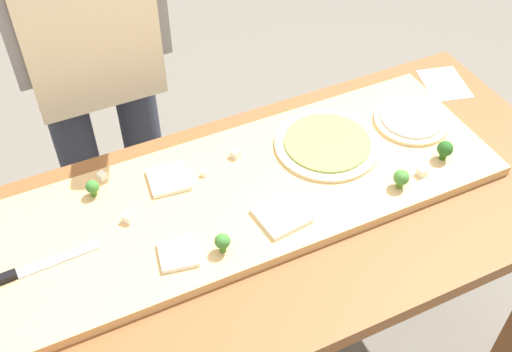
{
  "coord_description": "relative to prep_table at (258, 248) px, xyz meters",
  "views": [
    {
      "loc": [
        -0.4,
        -0.84,
        1.86
      ],
      "look_at": [
        0.02,
        0.05,
        0.85
      ],
      "focal_mm": 43.93,
      "sensor_mm": 36.0,
      "label": 1
    }
  ],
  "objects": [
    {
      "name": "recipe_note",
      "position": [
        0.69,
        0.22,
        0.12
      ],
      "size": [
        0.15,
        0.17,
        0.0
      ],
      "primitive_type": "cube",
      "rotation": [
        0.0,
        0.0,
        -0.25
      ],
      "color": "white",
      "rests_on": "prep_table"
    },
    {
      "name": "pizza_whole_pesto_green",
      "position": [
        0.25,
        0.12,
        0.15
      ],
      "size": [
        0.26,
        0.26,
        0.02
      ],
      "color": "beige",
      "rests_on": "cutting_board"
    },
    {
      "name": "prep_table",
      "position": [
        0.0,
        0.0,
        0.0
      ],
      "size": [
        1.59,
        0.7,
        0.78
      ],
      "color": "brown",
      "rests_on": "ground"
    },
    {
      "name": "pizza_slice_center",
      "position": [
        -0.21,
        -0.05,
        0.15
      ],
      "size": [
        0.09,
        0.09,
        0.01
      ],
      "primitive_type": "cube",
      "rotation": [
        0.0,
        0.0,
        -0.18
      ],
      "color": "silver",
      "rests_on": "cutting_board"
    },
    {
      "name": "pizza_slice_near_left",
      "position": [
        -0.15,
        0.17,
        0.15
      ],
      "size": [
        0.1,
        0.1,
        0.01
      ],
      "primitive_type": "cube",
      "rotation": [
        0.0,
        0.0,
        -0.12
      ],
      "color": "silver",
      "rests_on": "cutting_board"
    },
    {
      "name": "cheese_crumble_e",
      "position": [
        -0.27,
        0.09,
        0.15
      ],
      "size": [
        0.03,
        0.03,
        0.02
      ],
      "primitive_type": "cube",
      "rotation": [
        0.0,
        0.0,
        0.67
      ],
      "color": "white",
      "rests_on": "cutting_board"
    },
    {
      "name": "cook_center",
      "position": [
        -0.2,
        0.62,
        0.33
      ],
      "size": [
        0.54,
        0.39,
        1.67
      ],
      "color": "#333847",
      "rests_on": "ground"
    },
    {
      "name": "pizza_whole_cheese_artichoke",
      "position": [
        0.49,
        0.1,
        0.15
      ],
      "size": [
        0.19,
        0.19,
        0.02
      ],
      "color": "beige",
      "rests_on": "cutting_board"
    },
    {
      "name": "cutting_board",
      "position": [
        -0.01,
        0.07,
        0.13
      ],
      "size": [
        1.23,
        0.42,
        0.03
      ],
      "primitive_type": "cube",
      "color": "tan",
      "rests_on": "prep_table"
    },
    {
      "name": "cheese_crumble_c",
      "position": [
        -0.07,
        0.15,
        0.15
      ],
      "size": [
        0.02,
        0.02,
        0.01
      ],
      "primitive_type": "cube",
      "rotation": [
        0.0,
        0.0,
        0.66
      ],
      "color": "silver",
      "rests_on": "cutting_board"
    },
    {
      "name": "cheese_crumble_d",
      "position": [
        0.02,
        0.18,
        0.15
      ],
      "size": [
        0.03,
        0.03,
        0.02
      ],
      "primitive_type": "cube",
      "rotation": [
        0.0,
        0.0,
        0.51
      ],
      "color": "silver",
      "rests_on": "cutting_board"
    },
    {
      "name": "broccoli_floret_front_mid",
      "position": [
        0.33,
        -0.08,
        0.17
      ],
      "size": [
        0.04,
        0.04,
        0.05
      ],
      "color": "#487A23",
      "rests_on": "cutting_board"
    },
    {
      "name": "cheese_crumble_a",
      "position": [
        0.4,
        -0.07,
        0.15
      ],
      "size": [
        0.02,
        0.02,
        0.02
      ],
      "primitive_type": "cube",
      "rotation": [
        0.0,
        0.0,
        0.16
      ],
      "color": "white",
      "rests_on": "cutting_board"
    },
    {
      "name": "cheese_crumble_b",
      "position": [
        -0.29,
        0.24,
        0.15
      ],
      "size": [
        0.02,
        0.02,
        0.02
      ],
      "primitive_type": "cube",
      "rotation": [
        0.0,
        0.0,
        0.47
      ],
      "color": "white",
      "rests_on": "cutting_board"
    },
    {
      "name": "pizza_slice_far_right",
      "position": [
        0.04,
        -0.04,
        0.15
      ],
      "size": [
        0.11,
        0.11,
        0.01
      ],
      "primitive_type": "cube",
      "rotation": [
        0.0,
        0.0,
        0.12
      ],
      "color": "silver",
      "rests_on": "cutting_board"
    },
    {
      "name": "broccoli_floret_back_left",
      "position": [
        -0.12,
        -0.07,
        0.17
      ],
      "size": [
        0.03,
        0.03,
        0.05
      ],
      "color": "#3F7220",
      "rests_on": "cutting_board"
    },
    {
      "name": "chefs_knife",
      "position": [
        -0.53,
        0.05,
        0.15
      ],
      "size": [
        0.28,
        0.03,
        0.02
      ],
      "color": "#B7BABF",
      "rests_on": "cutting_board"
    },
    {
      "name": "broccoli_floret_center_left",
      "position": [
        -0.32,
        0.2,
        0.17
      ],
      "size": [
        0.03,
        0.03,
        0.04
      ],
      "color": "#3F7220",
      "rests_on": "cutting_board"
    },
    {
      "name": "broccoli_floret_front_left",
      "position": [
        0.48,
        -0.04,
        0.17
      ],
      "size": [
        0.04,
        0.04,
        0.05
      ],
      "color": "#2C5915",
      "rests_on": "cutting_board"
    }
  ]
}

